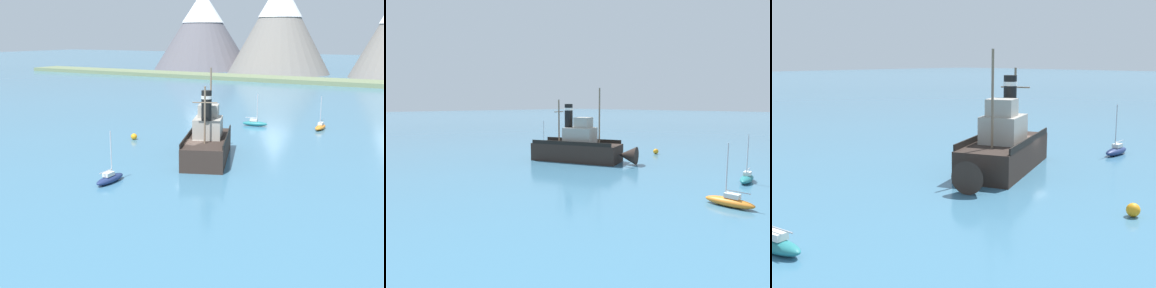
{
  "view_description": "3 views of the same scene",
  "coord_description": "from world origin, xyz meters",
  "views": [
    {
      "loc": [
        25.03,
        -43.31,
        13.57
      ],
      "look_at": [
        -1.04,
        2.31,
        1.59
      ],
      "focal_mm": 45.0,
      "sensor_mm": 36.0,
      "label": 1
    },
    {
      "loc": [
        33.41,
        35.89,
        7.94
      ],
      "look_at": [
        1.2,
        3.33,
        2.43
      ],
      "focal_mm": 32.0,
      "sensor_mm": 36.0,
      "label": 2
    },
    {
      "loc": [
        -24.21,
        33.27,
        9.24
      ],
      "look_at": [
        2.32,
        5.91,
        2.39
      ],
      "focal_mm": 45.0,
      "sensor_mm": 36.0,
      "label": 3
    }
  ],
  "objects": [
    {
      "name": "sailboat_navy",
      "position": [
        -3.08,
        -9.64,
        0.43
      ],
      "size": [
        1.23,
        3.84,
        4.9
      ],
      "color": "navy",
      "rests_on": "ground"
    },
    {
      "name": "sailboat_teal",
      "position": [
        -2.36,
        23.88,
        0.43
      ],
      "size": [
        3.93,
        1.73,
        4.9
      ],
      "color": "#23757A",
      "rests_on": "ground"
    },
    {
      "name": "old_tugboat",
      "position": [
        0.53,
        3.18,
        1.83
      ],
      "size": [
        8.52,
        14.63,
        9.9
      ],
      "color": "#2D231E",
      "rests_on": "ground"
    },
    {
      "name": "mooring_buoy",
      "position": [
        -12.46,
        6.83,
        0.41
      ],
      "size": [
        0.82,
        0.82,
        0.82
      ],
      "primitive_type": "sphere",
      "color": "orange",
      "rests_on": "ground"
    },
    {
      "name": "ground_plane",
      "position": [
        0.0,
        0.0,
        0.0
      ],
      "size": [
        600.0,
        600.0,
        0.0
      ],
      "primitive_type": "plane",
      "color": "teal"
    }
  ]
}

